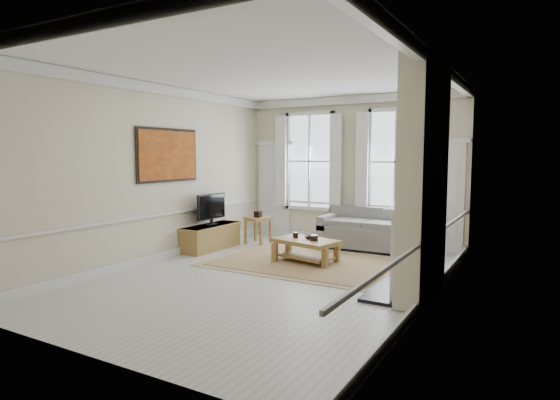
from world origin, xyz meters
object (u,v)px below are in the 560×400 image
Objects in this scene: coffee_table at (306,243)px; tv_stand at (211,237)px; side_table at (258,222)px; sofa at (368,232)px.

tv_stand is (-2.36, 0.10, -0.10)m from coffee_table.
tv_stand is at bearing -114.83° from side_table.
sofa is 1.32× the size of tv_stand.
side_table is 1.24m from tv_stand.
coffee_table is at bearing -107.25° from sofa.
sofa is 1.50× the size of coffee_table.
coffee_table is (-0.58, -1.87, 0.00)m from sofa.
coffee_table is (1.85, -1.21, -0.12)m from side_table.
sofa reaches higher than coffee_table.
tv_stand is at bearing -148.95° from sofa.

